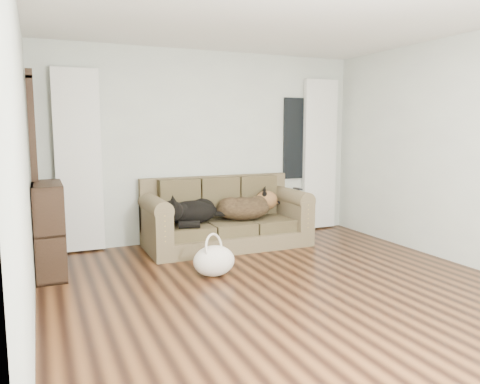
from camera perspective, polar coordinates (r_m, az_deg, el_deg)
name	(u,v)px	position (r m, az deg, el deg)	size (l,w,h in m)	color
floor	(296,295)	(4.52, 6.88, -12.37)	(5.00, 5.00, 0.00)	black
ceiling	(301,6)	(4.37, 7.47, 21.55)	(5.00, 5.00, 0.00)	white
wall_back	(206,147)	(6.53, -4.11, 5.54)	(4.50, 0.04, 2.60)	beige
wall_left	(24,164)	(3.67, -24.79, 3.08)	(0.04, 5.00, 2.60)	beige
wall_right	(477,152)	(5.74, 26.97, 4.40)	(0.04, 5.00, 2.60)	beige
curtain_left	(79,161)	(6.11, -19.09, 3.57)	(0.55, 0.08, 2.25)	silver
curtain_right	(320,155)	(7.26, 9.68, 4.49)	(0.55, 0.08, 2.25)	silver
window_pane	(298,138)	(7.11, 7.13, 6.49)	(0.50, 0.03, 1.20)	black
door_casing	(35,173)	(5.73, -23.74, 2.08)	(0.07, 0.60, 2.10)	black
sofa	(227,213)	(6.17, -1.60, -2.53)	(2.12, 0.92, 0.87)	brown
dog_black_lab	(190,214)	(5.97, -6.16, -2.63)	(0.71, 0.49, 0.30)	black
dog_shepherd	(246,209)	(6.23, 0.72, -2.05)	(0.75, 0.53, 0.33)	black
tv_remote	(298,189)	(6.45, 7.05, 0.39)	(0.05, 0.16, 0.02)	black
tote_bag	(214,261)	(5.00, -3.19, -8.42)	(0.45, 0.35, 0.33)	white
bookshelf	(49,229)	(5.35, -22.25, -4.17)	(0.30, 0.79, 0.99)	black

